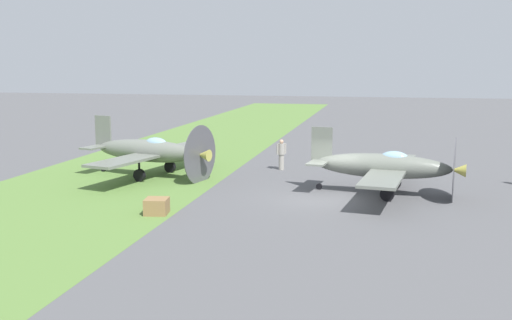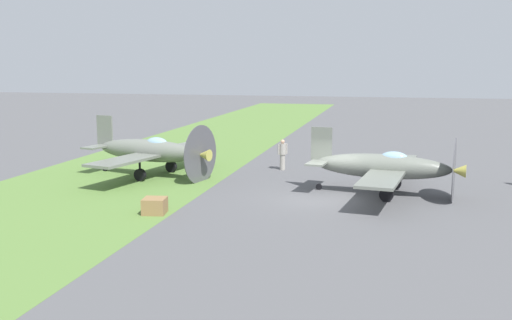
% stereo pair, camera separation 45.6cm
% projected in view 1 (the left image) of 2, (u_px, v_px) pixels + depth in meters
% --- Properties ---
extents(ground_plane, '(160.00, 160.00, 0.00)m').
position_uv_depth(ground_plane, '(321.00, 198.00, 26.42)').
color(ground_plane, '#515154').
extents(grass_verge, '(120.00, 11.00, 0.01)m').
position_uv_depth(grass_verge, '(98.00, 187.00, 28.74)').
color(grass_verge, '#567A38').
rests_on(grass_verge, ground).
extents(airplane_lead, '(8.92, 7.08, 3.16)m').
position_uv_depth(airplane_lead, '(385.00, 166.00, 26.95)').
color(airplane_lead, slate).
rests_on(airplane_lead, ground).
extents(airplane_wingman, '(9.26, 7.41, 3.28)m').
position_uv_depth(airplane_wingman, '(150.00, 151.00, 31.22)').
color(airplane_wingman, slate).
rests_on(airplane_wingman, ground).
extents(ground_crew_mechanic, '(0.46, 0.50, 1.73)m').
position_uv_depth(ground_crew_mechanic, '(281.00, 154.00, 33.25)').
color(ground_crew_mechanic, '#9E998E').
rests_on(ground_crew_mechanic, ground).
extents(supply_crate, '(1.03, 1.03, 0.64)m').
position_uv_depth(supply_crate, '(157.00, 206.00, 23.58)').
color(supply_crate, olive).
rests_on(supply_crate, ground).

